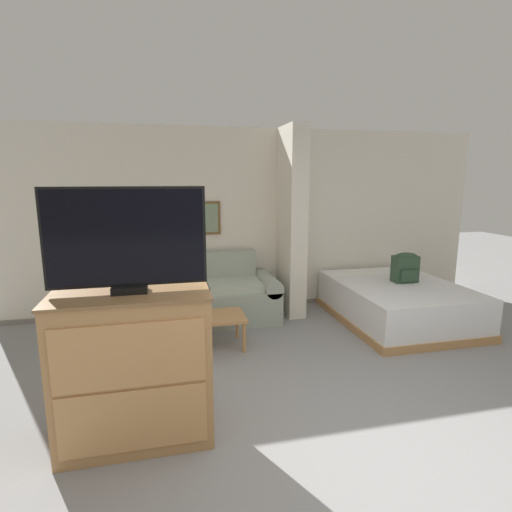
# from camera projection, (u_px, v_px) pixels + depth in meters

# --- Properties ---
(ground_plane) EXTENTS (20.00, 20.00, 0.00)m
(ground_plane) POSITION_uv_depth(u_px,v_px,m) (363.00, 461.00, 2.72)
(ground_plane) COLOR gray
(wall_back) EXTENTS (7.02, 0.16, 2.60)m
(wall_back) POSITION_uv_depth(u_px,v_px,m) (252.00, 221.00, 5.83)
(wall_back) COLOR silver
(wall_back) RESTS_ON ground_plane
(wall_partition_pillar) EXTENTS (0.24, 0.68, 2.60)m
(wall_partition_pillar) POSITION_uv_depth(u_px,v_px,m) (292.00, 222.00, 5.55)
(wall_partition_pillar) COLOR silver
(wall_partition_pillar) RESTS_ON ground_plane
(couch) EXTENTS (1.91, 0.84, 0.89)m
(couch) POSITION_uv_depth(u_px,v_px,m) (207.00, 297.00, 5.39)
(couch) COLOR #99A393
(couch) RESTS_ON ground_plane
(coffee_table) EXTENTS (0.73, 0.50, 0.38)m
(coffee_table) POSITION_uv_depth(u_px,v_px,m) (212.00, 319.00, 4.50)
(coffee_table) COLOR #B27F4C
(coffee_table) RESTS_ON ground_plane
(side_table) EXTENTS (0.40, 0.40, 0.58)m
(side_table) POSITION_uv_depth(u_px,v_px,m) (120.00, 292.00, 5.13)
(side_table) COLOR #B27F4C
(side_table) RESTS_ON ground_plane
(table_lamp) EXTENTS (0.29, 0.29, 0.42)m
(table_lamp) POSITION_uv_depth(u_px,v_px,m) (118.00, 263.00, 5.05)
(table_lamp) COLOR tan
(table_lamp) RESTS_ON side_table
(tv_dresser) EXTENTS (1.09, 0.56, 1.12)m
(tv_dresser) POSITION_uv_depth(u_px,v_px,m) (135.00, 367.00, 2.87)
(tv_dresser) COLOR #B27F4C
(tv_dresser) RESTS_ON ground_plane
(tv) EXTENTS (1.07, 0.16, 0.73)m
(tv) POSITION_uv_depth(u_px,v_px,m) (127.00, 240.00, 2.70)
(tv) COLOR black
(tv) RESTS_ON tv_dresser
(bed) EXTENTS (1.53, 1.96, 0.52)m
(bed) POSITION_uv_depth(u_px,v_px,m) (396.00, 302.00, 5.39)
(bed) COLOR #B27F4C
(bed) RESTS_ON ground_plane
(backpack) EXTENTS (0.33, 0.21, 0.40)m
(backpack) POSITION_uv_depth(u_px,v_px,m) (405.00, 267.00, 5.37)
(backpack) COLOR #2D4733
(backpack) RESTS_ON bed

